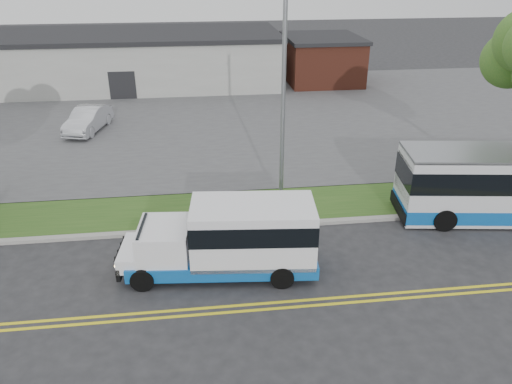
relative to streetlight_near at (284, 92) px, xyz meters
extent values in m
plane|color=#28282B|center=(-3.00, -2.73, -5.23)|extent=(140.00, 140.00, 0.00)
cube|color=yellow|center=(-3.00, -6.58, -5.23)|extent=(70.00, 0.12, 0.01)
cube|color=yellow|center=(-3.00, -6.88, -5.23)|extent=(70.00, 0.12, 0.01)
cube|color=#9E9B93|center=(-3.00, -1.63, -5.16)|extent=(80.00, 0.30, 0.15)
cube|color=#2C531B|center=(-3.00, 0.17, -5.18)|extent=(80.00, 3.30, 0.10)
cube|color=#4C4C4F|center=(-3.00, 14.27, -5.18)|extent=(80.00, 25.00, 0.10)
cube|color=#9E9E99|center=(-9.00, 24.27, -3.23)|extent=(25.00, 10.00, 4.00)
cube|color=black|center=(-9.00, 24.27, -1.06)|extent=(25.40, 10.40, 0.35)
cube|color=black|center=(-9.00, 19.32, -4.13)|extent=(2.00, 0.15, 2.20)
cube|color=brown|center=(7.50, 23.27, -3.43)|extent=(6.00, 7.00, 3.60)
cube|color=black|center=(7.50, 23.27, -1.48)|extent=(6.30, 7.30, 0.30)
cylinder|color=gray|center=(0.00, 0.07, -0.38)|extent=(0.18, 0.18, 9.50)
cube|color=#0F55A5|center=(-2.86, -4.55, -4.71)|extent=(6.70, 2.79, 0.48)
cube|color=white|center=(-1.81, -4.65, -3.60)|extent=(4.40, 2.58, 2.01)
cube|color=black|center=(-1.81, -4.65, -3.27)|extent=(4.43, 2.62, 0.72)
cube|color=white|center=(-4.87, -4.37, -3.94)|extent=(1.91, 2.21, 1.15)
cube|color=black|center=(-5.58, -4.30, -3.75)|extent=(0.26, 1.82, 0.86)
cube|color=white|center=(-5.92, -4.27, -4.42)|extent=(1.14, 2.05, 0.53)
cube|color=black|center=(-6.35, -4.23, -4.71)|extent=(0.32, 1.97, 0.48)
sphere|color=#FFD88C|center=(-6.46, -4.94, -4.47)|extent=(0.21, 0.21, 0.19)
sphere|color=#FFD88C|center=(-6.33, -3.51, -4.47)|extent=(0.21, 0.21, 0.19)
cylinder|color=black|center=(-5.63, -5.34, -4.83)|extent=(0.83, 0.34, 0.81)
cylinder|color=black|center=(-5.44, -3.28, -4.83)|extent=(0.83, 0.34, 0.81)
cylinder|color=black|center=(-0.95, -5.77, -4.83)|extent=(0.83, 0.34, 0.81)
cylinder|color=black|center=(-0.76, -3.71, -4.83)|extent=(0.83, 0.34, 0.81)
cube|color=black|center=(4.94, -1.41, -3.37)|extent=(0.40, 2.25, 1.57)
cube|color=black|center=(4.87, -1.40, -4.79)|extent=(0.45, 2.45, 0.49)
cylinder|color=black|center=(6.29, -2.76, -4.76)|extent=(0.98, 0.44, 0.94)
cylinder|color=black|center=(6.60, -0.46, -4.76)|extent=(0.98, 0.44, 0.94)
imported|color=silver|center=(-10.30, 11.75, -4.39)|extent=(2.60, 4.78, 1.49)
camera|label=1|loc=(-3.55, -19.48, 5.08)|focal=35.00mm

